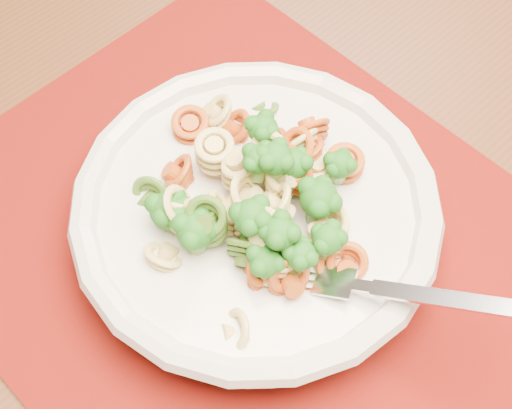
% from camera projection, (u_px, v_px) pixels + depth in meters
% --- Properties ---
extents(dining_table, '(1.50, 1.24, 0.76)m').
position_uv_depth(dining_table, '(383.00, 259.00, 0.65)').
color(dining_table, '#4E2716').
rests_on(dining_table, ground).
extents(placemat, '(0.58, 0.51, 0.00)m').
position_uv_depth(placemat, '(261.00, 255.00, 0.52)').
color(placemat, '#621204').
rests_on(placemat, dining_table).
extents(pasta_bowl, '(0.26, 0.26, 0.05)m').
position_uv_depth(pasta_bowl, '(256.00, 212.00, 0.50)').
color(pasta_bowl, beige).
rests_on(pasta_bowl, placemat).
extents(pasta_broccoli_heap, '(0.22, 0.22, 0.06)m').
position_uv_depth(pasta_broccoli_heap, '(256.00, 200.00, 0.49)').
color(pasta_broccoli_heap, '#DEC96D').
rests_on(pasta_broccoli_heap, pasta_bowl).
extents(fork, '(0.18, 0.04, 0.08)m').
position_uv_depth(fork, '(335.00, 282.00, 0.46)').
color(fork, silver).
rests_on(fork, pasta_bowl).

